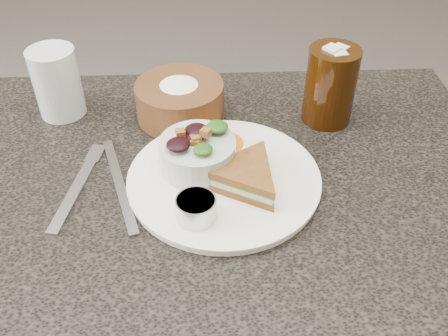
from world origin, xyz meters
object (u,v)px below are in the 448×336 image
bread_basket (180,95)px  cola_glass (331,83)px  water_glass (57,83)px  dressing_ramekin (196,209)px  sandwich (245,176)px  salad_bowl (197,150)px  dining_table (203,321)px  dinner_plate (224,179)px

bread_basket → cola_glass: size_ratio=1.06×
water_glass → cola_glass: bearing=-4.7°
dressing_ramekin → water_glass: (-0.25, 0.30, 0.03)m
sandwich → water_glass: 0.40m
dressing_ramekin → water_glass: water_glass is taller
salad_bowl → cola_glass: 0.28m
dining_table → dressing_ramekin: 0.41m
bread_basket → cola_glass: (0.27, -0.02, 0.03)m
sandwich → dressing_ramekin: sandwich is taller
salad_bowl → cola_glass: bearing=31.7°
cola_glass → salad_bowl: bearing=-148.3°
dining_table → bread_basket: bread_basket is taller
dining_table → dinner_plate: dinner_plate is taller
dinner_plate → water_glass: water_glass is taller
dining_table → water_glass: 0.55m
sandwich → cola_glass: bearing=77.8°
dining_table → dinner_plate: 0.38m
bread_basket → cola_glass: bearing=-4.0°
dinner_plate → dining_table: bearing=-169.7°
dining_table → cola_glass: (0.24, 0.18, 0.45)m
dining_table → dressing_ramekin: dressing_ramekin is taller
cola_glass → sandwich: bearing=-130.3°
cola_glass → water_glass: size_ratio=1.19×
cola_glass → dressing_ramekin: bearing=-132.8°
dining_table → dressing_ramekin: bearing=-90.0°
dining_table → dinner_plate: (0.04, 0.01, 0.38)m
sandwich → dressing_ramekin: 0.10m
dining_table → salad_bowl: (0.00, 0.03, 0.42)m
dressing_ramekin → bread_basket: (-0.03, 0.27, 0.01)m
dressing_ramekin → cola_glass: (0.24, 0.26, 0.04)m
sandwich → cola_glass: 0.26m
dressing_ramekin → sandwich: bearing=40.9°
sandwich → bread_basket: size_ratio=0.90×
dining_table → sandwich: 0.41m
dinner_plate → cola_glass: cola_glass is taller
dining_table → salad_bowl: salad_bowl is taller
water_glass → dining_table: bearing=-41.1°
cola_glass → water_glass: bearing=175.3°
dinner_plate → dressing_ramekin: dressing_ramekin is taller
dining_table → salad_bowl: 0.42m
cola_glass → dinner_plate: bearing=-138.9°
salad_bowl → water_glass: water_glass is taller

